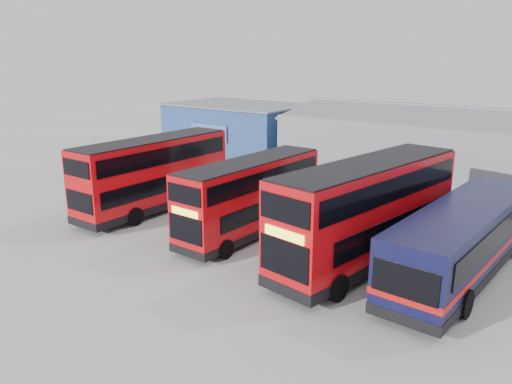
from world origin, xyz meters
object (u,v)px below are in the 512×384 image
object	(u,v)px
single_decker_blue	(462,243)
office_block	(239,132)
double_decker_centre	(251,198)
double_decker_right	(367,214)
panel_van	(176,150)
double_decker_left	(154,175)
maintenance_shed	(504,157)

from	to	relation	value
single_decker_blue	office_block	bearing A→B (deg)	-27.95
single_decker_blue	double_decker_centre	bearing A→B (deg)	9.06
double_decker_right	single_decker_blue	world-z (taller)	double_decker_right
double_decker_centre	panel_van	distance (m)	19.31
double_decker_centre	panel_van	world-z (taller)	double_decker_centre
panel_van	office_block	bearing A→B (deg)	74.77
office_block	double_decker_right	bearing A→B (deg)	-37.60
double_decker_right	single_decker_blue	bearing A→B (deg)	22.40
panel_van	double_decker_left	bearing A→B (deg)	-31.34
single_decker_blue	panel_van	size ratio (longest dim) A/B	2.31
double_decker_left	panel_van	world-z (taller)	double_decker_left
office_block	double_decker_right	distance (m)	24.79
double_decker_left	panel_van	size ratio (longest dim) A/B	2.05
maintenance_shed	single_decker_blue	world-z (taller)	maintenance_shed
office_block	double_decker_left	xyz separation A→B (m)	(5.59, -15.37, -0.31)
maintenance_shed	double_decker_centre	world-z (taller)	maintenance_shed
double_decker_centre	double_decker_right	size ratio (longest dim) A/B	0.84
double_decker_right	double_decker_centre	bearing A→B (deg)	-170.65
double_decker_centre	double_decker_right	distance (m)	6.63
single_decker_blue	double_decker_right	bearing A→B (deg)	17.10
double_decker_left	double_decker_centre	distance (m)	7.43
office_block	maintenance_shed	size ratio (longest dim) A/B	0.40
office_block	maintenance_shed	world-z (taller)	maintenance_shed
office_block	panel_van	world-z (taller)	office_block
double_decker_left	single_decker_blue	world-z (taller)	double_decker_left
office_block	double_decker_centre	distance (m)	20.06
double_decker_left	double_decker_centre	xyz separation A→B (m)	(7.43, 0.11, -0.21)
maintenance_shed	double_decker_left	bearing A→B (deg)	-133.36
single_decker_blue	maintenance_shed	bearing A→B (deg)	-81.30
office_block	panel_van	xyz separation A→B (m)	(-3.27, -4.93, -1.38)
double_decker_right	office_block	bearing A→B (deg)	150.58
office_block	maintenance_shed	distance (m)	22.09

